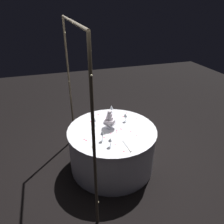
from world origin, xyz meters
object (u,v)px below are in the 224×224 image
Objects in this scene: cake_knife at (127,147)px; main_table at (112,148)px; wine_glass_0 at (112,108)px; wine_glass_1 at (95,120)px; tiered_cake at (110,120)px; wine_glass_4 at (102,133)px; wine_glass_3 at (110,140)px; wine_glass_2 at (125,115)px; decorative_arch at (77,86)px.

main_table is at bearing 7.93° from cake_knife.
wine_glass_0 is 1.00× the size of wine_glass_1.
wine_glass_4 is (-0.31, 0.21, -0.03)m from tiered_cake.
main_table is 0.67m from wine_glass_3.
tiered_cake is 0.36m from wine_glass_2.
wine_glass_0 is 0.56m from wine_glass_1.
wine_glass_4 is (-0.45, -0.01, 0.02)m from wine_glass_1.
wine_glass_1 is 0.79m from cake_knife.
tiered_cake reaches higher than wine_glass_2.
decorative_arch is 0.91m from wine_glass_3.
main_table is 0.65m from cake_knife.
wine_glass_1 is at bearing 131.71° from wine_glass_0.
tiered_cake is at bearing 111.48° from wine_glass_2.
wine_glass_4 is at bearing 137.48° from main_table.
decorative_arch is at bearing 102.68° from wine_glass_2.
wine_glass_3 is 0.49× the size of cake_knife.
wine_glass_1 reaches higher than main_table.
tiered_cake is 1.84× the size of wine_glass_4.
wine_glass_2 is at bearing -159.86° from wine_glass_0.
decorative_arch is 13.80× the size of wine_glass_4.
wine_glass_2 is at bearing -18.06° from cake_knife.
main_table is 0.58m from wine_glass_1.
wine_glass_2 is 0.76m from cake_knife.
wine_glass_1 is at bearing 7.60° from wine_glass_3.
wine_glass_1 is at bearing 51.99° from main_table.
decorative_arch is 1.11m from wine_glass_2.
tiered_cake is 0.54m from wine_glass_0.
wine_glass_0 is 0.40m from wine_glass_2.
tiered_cake is at bearing -83.46° from decorative_arch.
wine_glass_3 is at bearing 159.33° from main_table.
wine_glass_2 is 0.54× the size of cake_knife.
cake_knife is at bearing -131.17° from wine_glass_4.
cake_knife is (-1.09, 0.09, -0.11)m from wine_glass_0.
tiered_cake is 1.10× the size of cake_knife.
decorative_arch is 15.65× the size of wine_glass_0.
wine_glass_1 is 0.45m from wine_glass_4.
wine_glass_3 is (-0.44, 0.16, 0.49)m from main_table.
decorative_arch is 0.83m from tiered_cake.
main_table is 9.48× the size of wine_glass_1.
tiered_cake is at bearing -15.92° from wine_glass_3.
wine_glass_0 is 1.05m from wine_glass_3.
main_table is at bearing 121.51° from wine_glass_2.
cake_knife is (-0.27, -0.31, -0.13)m from wine_glass_4.
wine_glass_1 is at bearing 89.27° from wine_glass_2.
cake_knife is at bearing -110.59° from wine_glass_3.
main_table is 0.54m from tiered_cake.
decorative_arch is at bearing 48.77° from wine_glass_4.
wine_glass_3 is (-0.62, 0.47, -0.01)m from wine_glass_2.
wine_glass_2 is at bearing -68.52° from tiered_cake.
wine_glass_3 is (-1.00, 0.33, -0.00)m from wine_glass_0.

